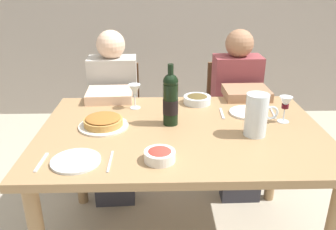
{
  "coord_description": "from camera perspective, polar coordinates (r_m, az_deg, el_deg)",
  "views": [
    {
      "loc": [
        -0.12,
        -1.66,
        1.54
      ],
      "look_at": [
        -0.07,
        0.09,
        0.8
      ],
      "focal_mm": 37.18,
      "sensor_mm": 36.0,
      "label": 1
    }
  ],
  "objects": [
    {
      "name": "knife_left_setting",
      "position": [
        1.56,
        -9.45,
        -7.48
      ],
      "size": [
        0.01,
        0.18,
        0.0
      ],
      "primitive_type": "cube",
      "rotation": [
        0.0,
        0.0,
        1.57
      ],
      "color": "silver",
      "rests_on": "dining_table"
    },
    {
      "name": "chair_right",
      "position": [
        2.81,
        10.2,
        0.61
      ],
      "size": [
        0.41,
        0.41,
        0.87
      ],
      "rotation": [
        0.0,
        0.0,
        3.16
      ],
      "color": "brown",
      "rests_on": "ground"
    },
    {
      "name": "water_pitcher",
      "position": [
        1.79,
        14.27,
        -0.37
      ],
      "size": [
        0.17,
        0.11,
        0.22
      ],
      "color": "silver",
      "rests_on": "dining_table"
    },
    {
      "name": "wine_glass_right_diner",
      "position": [
        2.09,
        -5.49,
        3.94
      ],
      "size": [
        0.07,
        0.07,
        0.15
      ],
      "color": "silver",
      "rests_on": "dining_table"
    },
    {
      "name": "fork_left_setting",
      "position": [
        1.63,
        -20.05,
        -7.27
      ],
      "size": [
        0.02,
        0.16,
        0.0
      ],
      "primitive_type": "cube",
      "rotation": [
        0.0,
        0.0,
        1.54
      ],
      "color": "silver",
      "rests_on": "dining_table"
    },
    {
      "name": "dinner_plate_right_setting",
      "position": [
        2.09,
        12.91,
        0.39
      ],
      "size": [
        0.21,
        0.21,
        0.01
      ],
      "primitive_type": "cylinder",
      "color": "white",
      "rests_on": "dining_table"
    },
    {
      "name": "dining_table",
      "position": [
        1.88,
        2.24,
        -4.87
      ],
      "size": [
        1.5,
        1.0,
        0.76
      ],
      "color": "#9E7A51",
      "rests_on": "ground"
    },
    {
      "name": "baked_tart",
      "position": [
        1.89,
        -10.55,
        -1.12
      ],
      "size": [
        0.27,
        0.27,
        0.06
      ],
      "color": "silver",
      "rests_on": "dining_table"
    },
    {
      "name": "spoon_right_setting",
      "position": [
        2.06,
        8.85,
        0.27
      ],
      "size": [
        0.02,
        0.16,
        0.0
      ],
      "primitive_type": "cube",
      "rotation": [
        0.0,
        0.0,
        1.52
      ],
      "color": "silver",
      "rests_on": "dining_table"
    },
    {
      "name": "diner_left",
      "position": [
        2.5,
        -8.95,
        0.76
      ],
      "size": [
        0.35,
        0.51,
        1.16
      ],
      "rotation": [
        0.0,
        0.0,
        3.18
      ],
      "color": "#B7B2A8",
      "rests_on": "ground"
    },
    {
      "name": "knife_right_setting",
      "position": [
        2.13,
        16.82,
        0.34
      ],
      "size": [
        0.03,
        0.18,
        0.0
      ],
      "primitive_type": "cube",
      "rotation": [
        0.0,
        0.0,
        1.45
      ],
      "color": "silver",
      "rests_on": "dining_table"
    },
    {
      "name": "salad_bowl",
      "position": [
        1.53,
        -1.37,
        -6.55
      ],
      "size": [
        0.14,
        0.14,
        0.06
      ],
      "color": "white",
      "rests_on": "dining_table"
    },
    {
      "name": "wine_glass_left_diner",
      "position": [
        1.99,
        18.69,
        1.73
      ],
      "size": [
        0.07,
        0.07,
        0.15
      ],
      "color": "silver",
      "rests_on": "dining_table"
    },
    {
      "name": "diner_right",
      "position": [
        2.56,
        11.47,
        1.1
      ],
      "size": [
        0.34,
        0.51,
        1.16
      ],
      "rotation": [
        0.0,
        0.0,
        3.16
      ],
      "color": "#8E3D42",
      "rests_on": "ground"
    },
    {
      "name": "wine_bottle",
      "position": [
        1.85,
        0.42,
        2.58
      ],
      "size": [
        0.08,
        0.08,
        0.33
      ],
      "color": "black",
      "rests_on": "dining_table"
    },
    {
      "name": "chair_left",
      "position": [
        2.76,
        -8.4,
        0.29
      ],
      "size": [
        0.42,
        0.42,
        0.87
      ],
      "rotation": [
        0.0,
        0.0,
        3.18
      ],
      "color": "brown",
      "rests_on": "ground"
    },
    {
      "name": "dinner_plate_left_setting",
      "position": [
        1.58,
        -14.88,
        -7.3
      ],
      "size": [
        0.22,
        0.22,
        0.01
      ],
      "primitive_type": "cylinder",
      "color": "silver",
      "rests_on": "dining_table"
    },
    {
      "name": "olive_bowl",
      "position": [
        2.19,
        4.81,
        2.63
      ],
      "size": [
        0.17,
        0.17,
        0.06
      ],
      "color": "silver",
      "rests_on": "dining_table"
    }
  ]
}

